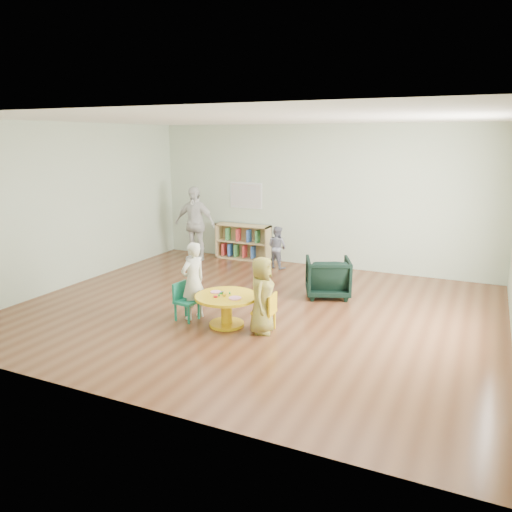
{
  "coord_description": "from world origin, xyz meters",
  "views": [
    {
      "loc": [
        3.04,
        -6.48,
        2.55
      ],
      "look_at": [
        0.16,
        -0.3,
        0.92
      ],
      "focal_mm": 35.0,
      "sensor_mm": 36.0,
      "label": 1
    }
  ],
  "objects_px": {
    "child_left": "(193,281)",
    "kid_chair_right": "(267,311)",
    "kid_chair_left": "(185,300)",
    "bookshelf": "(243,242)",
    "adult_caretaker": "(195,224)",
    "armchair": "(328,277)",
    "child_right": "(262,295)",
    "activity_table": "(226,305)",
    "toddler": "(277,247)"
  },
  "relations": [
    {
      "from": "child_left",
      "to": "kid_chair_right",
      "type": "bearing_deg",
      "value": 107.99
    },
    {
      "from": "kid_chair_right",
      "to": "child_left",
      "type": "relative_size",
      "value": 0.47
    },
    {
      "from": "kid_chair_left",
      "to": "bookshelf",
      "type": "bearing_deg",
      "value": -161.29
    },
    {
      "from": "bookshelf",
      "to": "adult_caretaker",
      "type": "distance_m",
      "value": 1.1
    },
    {
      "from": "armchair",
      "to": "child_right",
      "type": "bearing_deg",
      "value": 57.6
    },
    {
      "from": "armchair",
      "to": "child_right",
      "type": "height_order",
      "value": "child_right"
    },
    {
      "from": "activity_table",
      "to": "kid_chair_right",
      "type": "xyz_separation_m",
      "value": [
        0.58,
        0.05,
        -0.02
      ]
    },
    {
      "from": "kid_chair_left",
      "to": "child_right",
      "type": "distance_m",
      "value": 1.22
    },
    {
      "from": "bookshelf",
      "to": "child_right",
      "type": "height_order",
      "value": "child_right"
    },
    {
      "from": "kid_chair_left",
      "to": "kid_chair_right",
      "type": "relative_size",
      "value": 1.03
    },
    {
      "from": "activity_table",
      "to": "kid_chair_left",
      "type": "relative_size",
      "value": 1.6
    },
    {
      "from": "bookshelf",
      "to": "child_left",
      "type": "height_order",
      "value": "child_left"
    },
    {
      "from": "armchair",
      "to": "toddler",
      "type": "height_order",
      "value": "toddler"
    },
    {
      "from": "bookshelf",
      "to": "child_right",
      "type": "relative_size",
      "value": 1.15
    },
    {
      "from": "armchair",
      "to": "kid_chair_left",
      "type": "bearing_deg",
      "value": 28.66
    },
    {
      "from": "kid_chair_right",
      "to": "armchair",
      "type": "distance_m",
      "value": 1.82
    },
    {
      "from": "kid_chair_left",
      "to": "bookshelf",
      "type": "relative_size",
      "value": 0.45
    },
    {
      "from": "toddler",
      "to": "child_left",
      "type": "bearing_deg",
      "value": 107.13
    },
    {
      "from": "child_right",
      "to": "toddler",
      "type": "relative_size",
      "value": 1.23
    },
    {
      "from": "kid_chair_right",
      "to": "child_left",
      "type": "distance_m",
      "value": 1.18
    },
    {
      "from": "activity_table",
      "to": "bookshelf",
      "type": "bearing_deg",
      "value": 113.03
    },
    {
      "from": "activity_table",
      "to": "toddler",
      "type": "relative_size",
      "value": 1.03
    },
    {
      "from": "armchair",
      "to": "child_left",
      "type": "distance_m",
      "value": 2.32
    },
    {
      "from": "armchair",
      "to": "child_right",
      "type": "xyz_separation_m",
      "value": [
        -0.33,
        -1.88,
        0.2
      ]
    },
    {
      "from": "kid_chair_right",
      "to": "adult_caretaker",
      "type": "xyz_separation_m",
      "value": [
        -2.97,
        3.0,
        0.5
      ]
    },
    {
      "from": "toddler",
      "to": "adult_caretaker",
      "type": "xyz_separation_m",
      "value": [
        -1.82,
        -0.13,
        0.36
      ]
    },
    {
      "from": "kid_chair_left",
      "to": "toddler",
      "type": "xyz_separation_m",
      "value": [
        0.08,
        3.23,
        0.13
      ]
    },
    {
      "from": "activity_table",
      "to": "adult_caretaker",
      "type": "height_order",
      "value": "adult_caretaker"
    },
    {
      "from": "toddler",
      "to": "adult_caretaker",
      "type": "bearing_deg",
      "value": 21.15
    },
    {
      "from": "child_right",
      "to": "bookshelf",
      "type": "bearing_deg",
      "value": 19.28
    },
    {
      "from": "kid_chair_right",
      "to": "toddler",
      "type": "xyz_separation_m",
      "value": [
        -1.15,
        3.13,
        0.14
      ]
    },
    {
      "from": "kid_chair_left",
      "to": "kid_chair_right",
      "type": "bearing_deg",
      "value": 99.77
    },
    {
      "from": "bookshelf",
      "to": "kid_chair_right",
      "type": "bearing_deg",
      "value": -59.21
    },
    {
      "from": "armchair",
      "to": "child_left",
      "type": "bearing_deg",
      "value": 28.89
    },
    {
      "from": "kid_chair_right",
      "to": "child_right",
      "type": "distance_m",
      "value": 0.25
    },
    {
      "from": "toddler",
      "to": "child_right",
      "type": "bearing_deg",
      "value": 126.16
    },
    {
      "from": "armchair",
      "to": "toddler",
      "type": "distance_m",
      "value": 1.98
    },
    {
      "from": "toddler",
      "to": "adult_caretaker",
      "type": "distance_m",
      "value": 1.86
    },
    {
      "from": "bookshelf",
      "to": "armchair",
      "type": "distance_m",
      "value": 2.98
    },
    {
      "from": "activity_table",
      "to": "bookshelf",
      "type": "xyz_separation_m",
      "value": [
        -1.53,
        3.6,
        0.06
      ]
    },
    {
      "from": "kid_chair_left",
      "to": "kid_chair_right",
      "type": "height_order",
      "value": "kid_chair_left"
    },
    {
      "from": "child_left",
      "to": "kid_chair_left",
      "type": "bearing_deg",
      "value": -25.05
    },
    {
      "from": "bookshelf",
      "to": "child_left",
      "type": "relative_size",
      "value": 1.07
    },
    {
      "from": "kid_chair_right",
      "to": "child_right",
      "type": "xyz_separation_m",
      "value": [
        -0.03,
        -0.08,
        0.24
      ]
    },
    {
      "from": "kid_chair_right",
      "to": "armchair",
      "type": "height_order",
      "value": "armchair"
    },
    {
      "from": "child_left",
      "to": "bookshelf",
      "type": "bearing_deg",
      "value": -146.77
    },
    {
      "from": "kid_chair_right",
      "to": "bookshelf",
      "type": "distance_m",
      "value": 4.13
    },
    {
      "from": "activity_table",
      "to": "bookshelf",
      "type": "relative_size",
      "value": 0.73
    },
    {
      "from": "kid_chair_left",
      "to": "child_left",
      "type": "relative_size",
      "value": 0.49
    },
    {
      "from": "kid_chair_right",
      "to": "child_right",
      "type": "bearing_deg",
      "value": 155.33
    }
  ]
}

